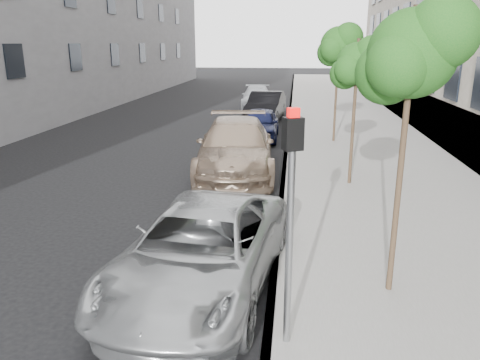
% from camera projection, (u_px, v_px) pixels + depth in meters
% --- Properties ---
extents(ground, '(160.00, 160.00, 0.00)m').
position_uv_depth(ground, '(191.00, 333.00, 7.16)').
color(ground, black).
rests_on(ground, ground).
extents(sidewalk, '(6.40, 72.00, 0.14)m').
position_uv_depth(sidewalk, '(340.00, 112.00, 29.53)').
color(sidewalk, gray).
rests_on(sidewalk, ground).
extents(curb, '(0.15, 72.00, 0.14)m').
position_uv_depth(curb, '(290.00, 111.00, 29.88)').
color(curb, '#9E9B93').
rests_on(curb, ground).
extents(tree_near, '(1.70, 1.50, 4.82)m').
position_uv_depth(tree_near, '(414.00, 54.00, 7.07)').
color(tree_near, '#38281C').
rests_on(tree_near, sidewalk).
extents(tree_mid, '(1.59, 1.39, 4.35)m').
position_uv_depth(tree_mid, '(358.00, 64.00, 13.38)').
color(tree_mid, '#38281C').
rests_on(tree_mid, sidewalk).
extents(tree_far, '(1.84, 1.64, 4.96)m').
position_uv_depth(tree_far, '(339.00, 45.00, 19.44)').
color(tree_far, '#38281C').
rests_on(tree_far, sidewalk).
extents(signal_pole, '(0.29, 0.26, 3.36)m').
position_uv_depth(signal_pole, '(291.00, 204.00, 6.17)').
color(signal_pole, '#939699').
rests_on(signal_pole, sidewalk).
extents(minivan, '(3.10, 5.65, 1.50)m').
position_uv_depth(minivan, '(201.00, 250.00, 8.28)').
color(minivan, '#A4A7A8').
rests_on(minivan, ground).
extents(suv, '(3.03, 6.36, 1.79)m').
position_uv_depth(suv, '(236.00, 147.00, 15.78)').
color(suv, tan).
rests_on(suv, ground).
extents(sedan_blue, '(1.68, 4.12, 1.40)m').
position_uv_depth(sedan_blue, '(260.00, 124.00, 21.46)').
color(sedan_blue, '#101536').
rests_on(sedan_blue, ground).
extents(sedan_black, '(2.16, 5.11, 1.64)m').
position_uv_depth(sedan_black, '(266.00, 107.00, 26.34)').
color(sedan_black, black).
rests_on(sedan_black, ground).
extents(sedan_rear, '(2.33, 5.08, 1.44)m').
position_uv_depth(sedan_rear, '(257.00, 97.00, 31.78)').
color(sedan_rear, '#A9ACB1').
rests_on(sedan_rear, ground).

